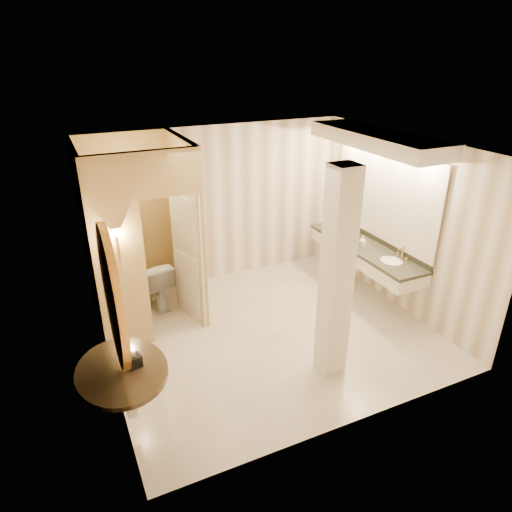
% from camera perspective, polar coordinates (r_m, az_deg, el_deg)
% --- Properties ---
extents(floor, '(4.50, 4.50, 0.00)m').
position_cam_1_polar(floor, '(6.84, 1.64, -9.39)').
color(floor, silver).
rests_on(floor, ground).
extents(ceiling, '(4.50, 4.50, 0.00)m').
position_cam_1_polar(ceiling, '(5.77, 1.97, 13.36)').
color(ceiling, silver).
rests_on(ceiling, wall_back).
extents(wall_back, '(4.50, 0.02, 2.70)m').
position_cam_1_polar(wall_back, '(7.90, -4.72, 6.33)').
color(wall_back, white).
rests_on(wall_back, floor).
extents(wall_front, '(4.50, 0.02, 2.70)m').
position_cam_1_polar(wall_front, '(4.69, 12.84, -8.02)').
color(wall_front, white).
rests_on(wall_front, floor).
extents(wall_left, '(0.02, 4.00, 2.70)m').
position_cam_1_polar(wall_left, '(5.64, -19.15, -2.93)').
color(wall_left, white).
rests_on(wall_left, floor).
extents(wall_right, '(0.02, 4.00, 2.70)m').
position_cam_1_polar(wall_right, '(7.40, 17.63, 3.91)').
color(wall_right, white).
rests_on(wall_right, floor).
extents(toilet_closet, '(1.50, 1.55, 2.70)m').
position_cam_1_polar(toilet_closet, '(6.66, -10.63, 2.70)').
color(toilet_closet, '#DABA72').
rests_on(toilet_closet, floor).
extents(wall_sconce, '(0.14, 0.14, 0.42)m').
position_cam_1_polar(wall_sconce, '(5.91, -17.09, 2.71)').
color(wall_sconce, gold).
rests_on(wall_sconce, toilet_closet).
extents(vanity, '(0.75, 2.55, 2.09)m').
position_cam_1_polar(vanity, '(7.42, 14.31, 6.67)').
color(vanity, white).
rests_on(vanity, floor).
extents(console_shelf, '(1.14, 1.14, 2.02)m').
position_cam_1_polar(console_shelf, '(4.67, -16.94, -8.73)').
color(console_shelf, black).
rests_on(console_shelf, floor).
extents(pillar, '(0.31, 0.31, 2.70)m').
position_cam_1_polar(pillar, '(5.52, 10.03, -2.48)').
color(pillar, white).
rests_on(pillar, floor).
extents(tissue_box, '(0.15, 0.15, 0.13)m').
position_cam_1_polar(tissue_box, '(4.90, -14.96, -12.54)').
color(tissue_box, black).
rests_on(tissue_box, console_shelf).
extents(toilet, '(0.58, 0.85, 0.80)m').
position_cam_1_polar(toilet, '(7.45, -12.81, -3.40)').
color(toilet, white).
rests_on(toilet, floor).
extents(soap_bottle_a, '(0.07, 0.07, 0.14)m').
position_cam_1_polar(soap_bottle_a, '(7.60, 13.36, 1.66)').
color(soap_bottle_a, beige).
rests_on(soap_bottle_a, vanity).
extents(soap_bottle_b, '(0.13, 0.13, 0.13)m').
position_cam_1_polar(soap_bottle_b, '(7.71, 13.22, 2.02)').
color(soap_bottle_b, silver).
rests_on(soap_bottle_b, vanity).
extents(soap_bottle_c, '(0.12, 0.12, 0.24)m').
position_cam_1_polar(soap_bottle_c, '(7.73, 11.97, 2.62)').
color(soap_bottle_c, '#C6B28C').
rests_on(soap_bottle_c, vanity).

